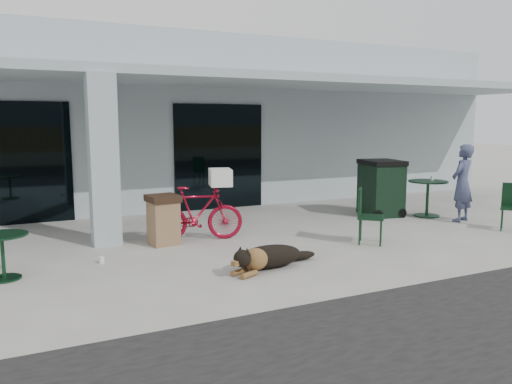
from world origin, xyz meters
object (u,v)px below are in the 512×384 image
dog (269,255)px  person (462,183)px  bicycle (197,213)px  wheeled_bin (381,188)px  trash_receptacle (163,220)px  cafe_chair_far_a (371,216)px  cafe_chair_far_b (512,207)px  cafe_table_far (427,199)px  cafe_table_near (3,257)px

dog → person: size_ratio=0.72×
bicycle → wheeled_bin: size_ratio=1.30×
person → trash_receptacle: bearing=-25.4°
cafe_chair_far_a → cafe_chair_far_b: 3.39m
dog → cafe_chair_far_a: size_ratio=1.22×
bicycle → cafe_table_far: (5.76, -0.05, -0.09)m
person → wheeled_bin: size_ratio=1.31×
cafe_chair_far_a → cafe_table_near: bearing=125.7°
cafe_table_far → trash_receptacle: 6.43m
dog → wheeled_bin: size_ratio=0.94×
cafe_table_near → trash_receptacle: (2.63, 1.05, 0.13)m
person → trash_receptacle: size_ratio=1.90×
bicycle → cafe_table_near: size_ratio=2.44×
bicycle → cafe_table_near: (-3.30, -1.09, -0.19)m
cafe_chair_far_a → dog: bearing=145.0°
bicycle → cafe_table_near: bicycle is taller
cafe_table_near → dog: bearing=-17.4°
trash_receptacle → wheeled_bin: (5.55, 0.63, 0.21)m
cafe_table_far → trash_receptacle: trash_receptacle is taller
cafe_chair_far_b → cafe_table_far: bearing=156.4°
cafe_chair_far_b → wheeled_bin: size_ratio=0.73×
cafe_table_near → cafe_table_far: (9.06, 1.04, 0.10)m
bicycle → cafe_chair_far_b: 6.51m
cafe_table_near → person: (9.32, 0.26, 0.54)m
cafe_table_far → wheeled_bin: (-0.88, 0.64, 0.24)m
dog → cafe_table_near: cafe_table_near is taller
cafe_chair_far_b → person: size_ratio=0.56×
bicycle → person: person is taller
trash_receptacle → cafe_table_far: bearing=-0.1°
bicycle → person: (6.02, -0.83, 0.36)m
dog → cafe_table_near: size_ratio=1.77×
dog → cafe_chair_far_b: bearing=-19.8°
dog → cafe_chair_far_a: bearing=-8.1°
cafe_table_far → dog: bearing=-157.7°
dog → person: person is taller
bicycle → trash_receptacle: 0.67m
trash_receptacle → bicycle: bearing=3.5°
cafe_table_far → person: size_ratio=0.52×
trash_receptacle → wheeled_bin: wheeled_bin is taller
dog → cafe_chair_far_b: 5.81m
cafe_table_near → bicycle: bearing=18.3°
dog → cafe_table_far: size_ratio=1.38×
cafe_chair_far_a → trash_receptacle: cafe_chair_far_a is taller
cafe_table_far → cafe_chair_far_b: size_ratio=0.94×
bicycle → cafe_chair_far_b: bearing=-93.6°
dog → wheeled_bin: bearing=10.1°
trash_receptacle → person: bearing=-6.7°
bicycle → wheeled_bin: wheeled_bin is taller
cafe_table_far → wheeled_bin: wheeled_bin is taller
wheeled_bin → cafe_table_near: bearing=-157.7°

